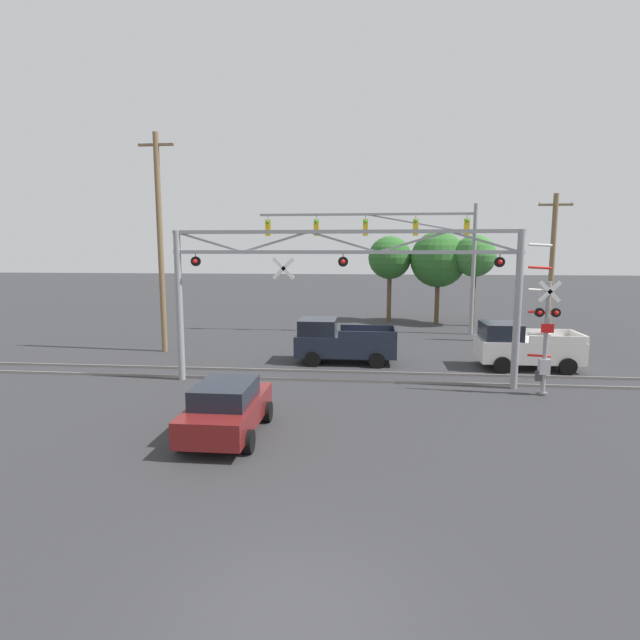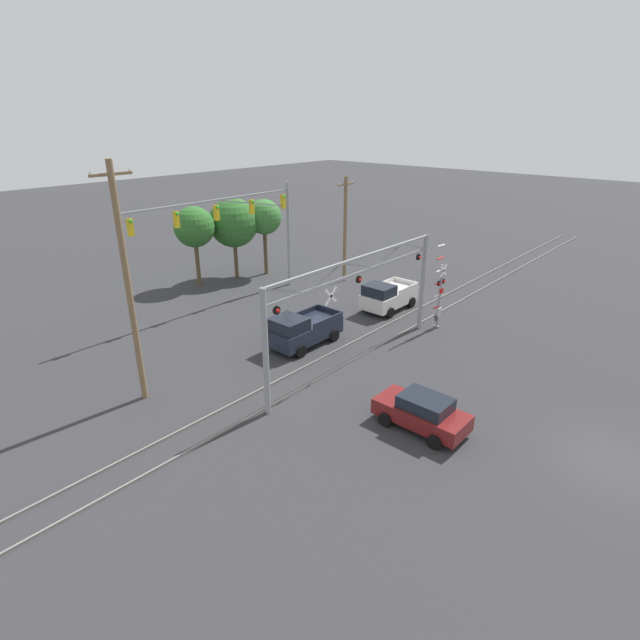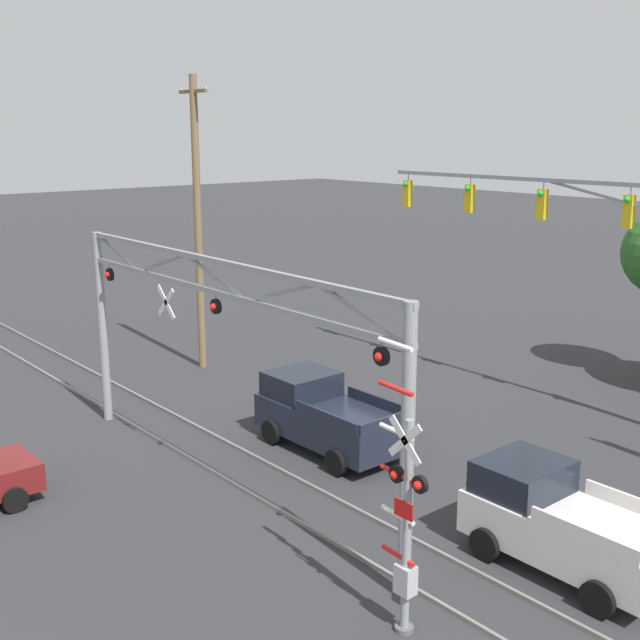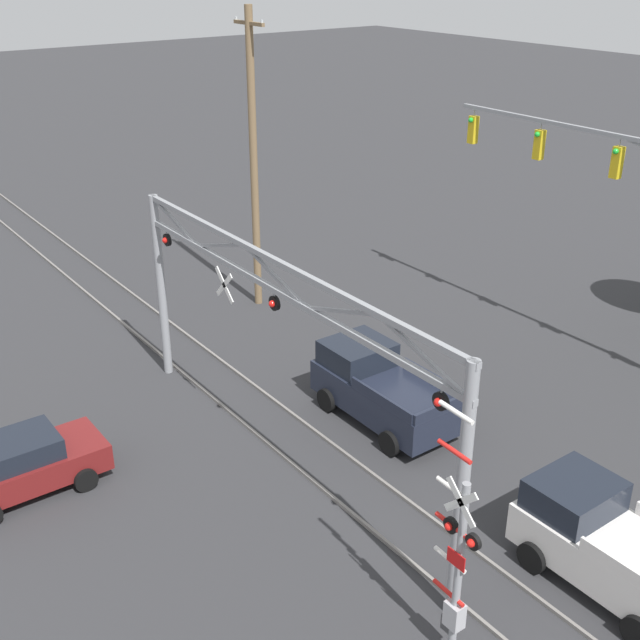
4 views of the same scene
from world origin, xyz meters
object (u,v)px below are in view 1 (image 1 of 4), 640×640
at_px(crossing_gantry, 343,280).
at_px(sedan_waiting, 227,408).
at_px(pickup_truck_lead, 341,341).
at_px(background_tree_far_right_verge, 475,256).
at_px(crossing_signal_mast, 544,339).
at_px(utility_pole_left, 160,242).
at_px(traffic_signal_span, 409,241).
at_px(pickup_truck_following, 523,346).
at_px(background_tree_beyond_span, 390,258).
at_px(background_tree_far_left_verge, 438,260).
at_px(utility_pole_right, 552,267).

xyz_separation_m(crossing_gantry, sedan_waiting, (-2.92, -5.79, -3.26)).
bearing_deg(pickup_truck_lead, background_tree_far_right_verge, 55.41).
height_order(crossing_signal_mast, utility_pole_left, utility_pole_left).
relative_size(crossing_signal_mast, sedan_waiting, 1.36).
bearing_deg(sedan_waiting, crossing_signal_mast, 26.07).
distance_m(crossing_gantry, traffic_signal_span, 12.89).
height_order(traffic_signal_span, pickup_truck_following, traffic_signal_span).
relative_size(pickup_truck_lead, pickup_truck_following, 1.07).
bearing_deg(pickup_truck_lead, utility_pole_left, 170.01).
height_order(pickup_truck_following, background_tree_far_right_verge, background_tree_far_right_verge).
relative_size(pickup_truck_lead, background_tree_beyond_span, 0.75).
relative_size(crossing_gantry, background_tree_far_right_verge, 2.13).
bearing_deg(background_tree_beyond_span, traffic_signal_span, -79.56).
relative_size(utility_pole_left, background_tree_far_right_verge, 1.75).
height_order(crossing_signal_mast, pickup_truck_following, crossing_signal_mast).
height_order(background_tree_far_left_verge, background_tree_far_right_verge, background_tree_far_left_verge).
relative_size(utility_pole_right, background_tree_far_right_verge, 1.32).
distance_m(pickup_truck_following, background_tree_far_left_verge, 14.24).
distance_m(crossing_gantry, utility_pole_right, 14.70).
height_order(crossing_gantry, traffic_signal_span, traffic_signal_span).
height_order(traffic_signal_span, background_tree_beyond_span, traffic_signal_span).
bearing_deg(crossing_gantry, utility_pole_right, 41.51).
xyz_separation_m(pickup_truck_lead, sedan_waiting, (-2.66, -9.56, -0.19)).
xyz_separation_m(crossing_gantry, utility_pole_left, (-9.48, 5.39, 1.55)).
xyz_separation_m(crossing_signal_mast, pickup_truck_following, (0.54, 4.17, -1.07)).
distance_m(crossing_gantry, pickup_truck_following, 9.03).
distance_m(crossing_gantry, crossing_signal_mast, 7.58).
height_order(crossing_gantry, background_tree_far_right_verge, background_tree_far_right_verge).
xyz_separation_m(traffic_signal_span, background_tree_far_right_verge, (4.68, 3.55, -1.00)).
relative_size(crossing_gantry, utility_pole_left, 1.22).
relative_size(traffic_signal_span, sedan_waiting, 3.33).
bearing_deg(crossing_signal_mast, background_tree_far_left_verge, 94.66).
height_order(utility_pole_right, background_tree_beyond_span, utility_pole_right).
bearing_deg(background_tree_far_right_verge, utility_pole_right, -64.48).
bearing_deg(pickup_truck_lead, background_tree_far_left_verge, 65.36).
height_order(pickup_truck_following, background_tree_beyond_span, background_tree_beyond_span).
xyz_separation_m(crossing_signal_mast, background_tree_far_right_verge, (0.82, 16.68, 2.70)).
bearing_deg(utility_pole_left, crossing_signal_mast, -20.31).
bearing_deg(pickup_truck_lead, crossing_gantry, -86.01).
relative_size(sedan_waiting, utility_pole_left, 0.37).
relative_size(utility_pole_right, background_tree_far_left_verge, 1.27).
bearing_deg(sedan_waiting, pickup_truck_following, 40.48).
bearing_deg(background_tree_far_right_verge, pickup_truck_following, -91.29).
xyz_separation_m(pickup_truck_following, background_tree_beyond_span, (-5.36, 14.17, 3.62)).
relative_size(pickup_truck_lead, background_tree_far_right_verge, 0.74).
xyz_separation_m(crossing_signal_mast, sedan_waiting, (-10.19, -4.98, -1.26)).
relative_size(traffic_signal_span, utility_pole_left, 1.22).
distance_m(sedan_waiting, utility_pole_right, 21.15).
distance_m(crossing_signal_mast, background_tree_far_left_verge, 18.04).
bearing_deg(traffic_signal_span, utility_pole_right, -18.68).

